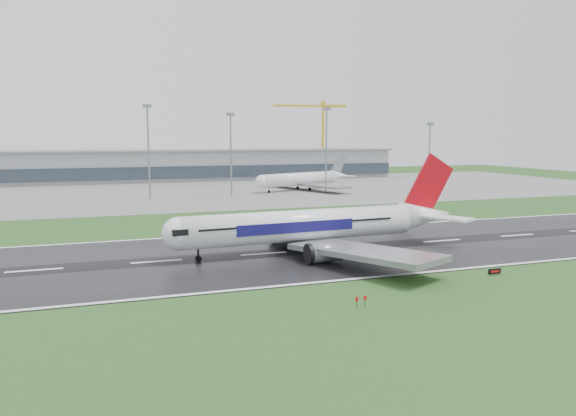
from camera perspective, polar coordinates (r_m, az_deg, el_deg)
name	(u,v)px	position (r m, az deg, el deg)	size (l,w,h in m)	color
ground	(264,254)	(100.24, -2.68, -5.07)	(520.00, 520.00, 0.00)	#20481A
runway	(264,254)	(100.23, -2.68, -5.04)	(400.00, 45.00, 0.10)	black
apron	(183,191)	(221.81, -11.47, 1.86)	(400.00, 130.00, 0.08)	slate
terminal	(168,166)	(280.75, -13.01, 4.55)	(240.00, 36.00, 15.00)	gray
main_airliner	(321,205)	(101.16, 3.61, 0.28)	(60.90, 58.00, 17.98)	white
parked_airliner	(303,172)	(220.77, 1.64, 3.96)	(51.64, 48.07, 15.13)	white
tower_crane	(323,138)	(317.65, 3.85, 7.68)	(44.38, 2.42, 43.84)	gold
runway_sign	(495,272)	(91.64, 21.68, -6.51)	(2.30, 0.26, 1.04)	black
floodmast_2	(149,154)	(194.56, -15.01, 5.75)	(0.64, 0.64, 32.68)	gray
floodmast_3	(231,156)	(198.70, -6.26, 5.65)	(0.64, 0.64, 30.17)	gray
floodmast_4	(326,152)	(210.29, 4.21, 6.16)	(0.64, 0.64, 32.90)	gray
floodmast_5	(429,157)	(232.98, 15.19, 5.37)	(0.64, 0.64, 27.32)	gray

